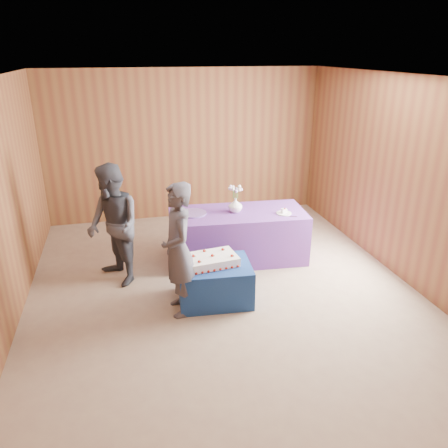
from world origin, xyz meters
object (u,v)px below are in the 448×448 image
object	(u,v)px
guest_left	(178,250)
sheet_cake	(212,260)
serving_table	(237,236)
cake_table	(214,282)
guest_right	(114,226)
vase	(235,205)

from	to	relation	value
guest_left	sheet_cake	bearing A→B (deg)	107.43
serving_table	cake_table	bearing A→B (deg)	-114.21
serving_table	guest_left	world-z (taller)	guest_left
serving_table	sheet_cake	bearing A→B (deg)	-115.81
sheet_cake	guest_right	bearing A→B (deg)	139.45
cake_table	serving_table	bearing A→B (deg)	65.81
serving_table	vase	distance (m)	0.48
guest_left	guest_right	bearing A→B (deg)	-146.58
vase	guest_left	world-z (taller)	guest_left
guest_right	serving_table	bearing A→B (deg)	74.69
sheet_cake	vase	world-z (taller)	vase
serving_table	vase	bearing A→B (deg)	147.82
serving_table	sheet_cake	xyz separation A→B (m)	(-0.62, -1.06, 0.18)
vase	guest_left	size ratio (longest dim) A/B	0.13
guest_right	vase	bearing A→B (deg)	75.57
sheet_cake	serving_table	bearing A→B (deg)	52.39
cake_table	guest_right	size ratio (longest dim) A/B	0.55
cake_table	guest_right	distance (m)	1.53
cake_table	vase	size ratio (longest dim) A/B	4.25
serving_table	guest_left	size ratio (longest dim) A/B	1.23
guest_left	vase	bearing A→B (deg)	136.44
sheet_cake	guest_left	bearing A→B (deg)	-165.43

